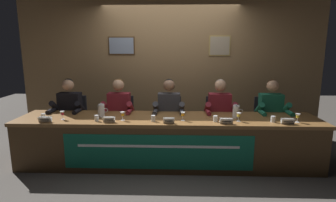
{
  "coord_description": "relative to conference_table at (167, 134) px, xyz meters",
  "views": [
    {
      "loc": [
        0.14,
        -3.92,
        1.76
      ],
      "look_at": [
        0.0,
        0.0,
        0.97
      ],
      "focal_mm": 29.05,
      "sensor_mm": 36.0,
      "label": 1
    }
  ],
  "objects": [
    {
      "name": "nameplate_far_left",
      "position": [
        -1.7,
        -0.2,
        0.25
      ],
      "size": [
        0.18,
        0.06,
        0.08
      ],
      "color": "white",
      "rests_on": "conference_table"
    },
    {
      "name": "water_cup_right",
      "position": [
        0.68,
        -0.08,
        0.25
      ],
      "size": [
        0.06,
        0.06,
        0.08
      ],
      "color": "silver",
      "rests_on": "conference_table"
    },
    {
      "name": "water_cup_center",
      "position": [
        -0.2,
        -0.1,
        0.25
      ],
      "size": [
        0.06,
        0.06,
        0.08
      ],
      "color": "silver",
      "rests_on": "conference_table"
    },
    {
      "name": "juice_glass_center",
      "position": [
        0.22,
        -0.04,
        0.3
      ],
      "size": [
        0.06,
        0.06,
        0.12
      ],
      "color": "white",
      "rests_on": "conference_table"
    },
    {
      "name": "juice_glass_far_left",
      "position": [
        -1.52,
        -0.05,
        0.3
      ],
      "size": [
        0.06,
        0.06,
        0.12
      ],
      "color": "white",
      "rests_on": "conference_table"
    },
    {
      "name": "water_pitcher_left_side",
      "position": [
        -1.0,
        0.14,
        0.31
      ],
      "size": [
        0.15,
        0.1,
        0.21
      ],
      "color": "silver",
      "rests_on": "conference_table"
    },
    {
      "name": "chair_left",
      "position": [
        -0.83,
        0.72,
        -0.06
      ],
      "size": [
        0.44,
        0.44,
        0.92
      ],
      "color": "black",
      "rests_on": "ground_plane"
    },
    {
      "name": "panelist_far_left",
      "position": [
        -1.66,
        0.52,
        0.21
      ],
      "size": [
        0.51,
        0.48,
        1.24
      ],
      "color": "black",
      "rests_on": "ground_plane"
    },
    {
      "name": "wall_back_panelled",
      "position": [
        0.0,
        1.4,
        0.79
      ],
      "size": [
        5.67,
        0.14,
        2.6
      ],
      "color": "#937047",
      "rests_on": "ground_plane"
    },
    {
      "name": "nameplate_left",
      "position": [
        -0.81,
        -0.17,
        0.25
      ],
      "size": [
        0.17,
        0.06,
        0.08
      ],
      "color": "white",
      "rests_on": "conference_table"
    },
    {
      "name": "juice_glass_left",
      "position": [
        -0.64,
        -0.06,
        0.3
      ],
      "size": [
        0.06,
        0.06,
        0.12
      ],
      "color": "white",
      "rests_on": "conference_table"
    },
    {
      "name": "ground_plane",
      "position": [
        0.0,
        0.12,
        -0.51
      ],
      "size": [
        12.0,
        12.0,
        0.0
      ],
      "primitive_type": "plane",
      "color": "#4C4742"
    },
    {
      "name": "conference_table",
      "position": [
        0.0,
        0.0,
        0.0
      ],
      "size": [
        4.47,
        0.83,
        0.72
      ],
      "color": "brown",
      "rests_on": "ground_plane"
    },
    {
      "name": "water_cup_far_left",
      "position": [
        -1.8,
        -0.05,
        0.25
      ],
      "size": [
        0.06,
        0.06,
        0.08
      ],
      "color": "silver",
      "rests_on": "conference_table"
    },
    {
      "name": "water_pitcher_right_side",
      "position": [
        1.01,
        0.14,
        0.31
      ],
      "size": [
        0.15,
        0.1,
        0.21
      ],
      "color": "silver",
      "rests_on": "conference_table"
    },
    {
      "name": "chair_far_left",
      "position": [
        -1.66,
        0.72,
        -0.06
      ],
      "size": [
        0.44,
        0.44,
        0.92
      ],
      "color": "black",
      "rests_on": "ground_plane"
    },
    {
      "name": "water_cup_far_right",
      "position": [
        1.48,
        -0.08,
        0.25
      ],
      "size": [
        0.06,
        0.06,
        0.08
      ],
      "color": "silver",
      "rests_on": "conference_table"
    },
    {
      "name": "nameplate_far_right",
      "position": [
        1.65,
        -0.17,
        0.25
      ],
      "size": [
        0.18,
        0.06,
        0.08
      ],
      "color": "white",
      "rests_on": "conference_table"
    },
    {
      "name": "juice_glass_right",
      "position": [
        1.01,
        -0.05,
        0.3
      ],
      "size": [
        0.06,
        0.06,
        0.12
      ],
      "color": "white",
      "rests_on": "conference_table"
    },
    {
      "name": "juice_glass_far_right",
      "position": [
        1.82,
        -0.08,
        0.3
      ],
      "size": [
        0.06,
        0.06,
        0.12
      ],
      "color": "white",
      "rests_on": "conference_table"
    },
    {
      "name": "chair_right",
      "position": [
        0.84,
        0.72,
        -0.06
      ],
      "size": [
        0.44,
        0.44,
        0.92
      ],
      "color": "black",
      "rests_on": "ground_plane"
    },
    {
      "name": "water_cup_left",
      "position": [
        -1.0,
        -0.11,
        0.25
      ],
      "size": [
        0.06,
        0.06,
        0.08
      ],
      "color": "silver",
      "rests_on": "conference_table"
    },
    {
      "name": "panelist_center",
      "position": [
        0.0,
        0.52,
        0.21
      ],
      "size": [
        0.51,
        0.48,
        1.24
      ],
      "color": "black",
      "rests_on": "ground_plane"
    },
    {
      "name": "panelist_far_right",
      "position": [
        1.67,
        0.52,
        0.21
      ],
      "size": [
        0.51,
        0.48,
        1.24
      ],
      "color": "black",
      "rests_on": "ground_plane"
    },
    {
      "name": "chair_center",
      "position": [
        0.0,
        0.72,
        -0.06
      ],
      "size": [
        0.44,
        0.44,
        0.92
      ],
      "color": "black",
      "rests_on": "ground_plane"
    },
    {
      "name": "chair_far_right",
      "position": [
        1.67,
        0.72,
        -0.06
      ],
      "size": [
        0.44,
        0.44,
        0.92
      ],
      "color": "black",
      "rests_on": "ground_plane"
    },
    {
      "name": "nameplate_right",
      "position": [
        0.81,
        -0.19,
        0.25
      ],
      "size": [
        0.17,
        0.06,
        0.08
      ],
      "color": "white",
      "rests_on": "conference_table"
    },
    {
      "name": "nameplate_center",
      "position": [
        0.03,
        -0.2,
        0.25
      ],
      "size": [
        0.15,
        0.06,
        0.08
      ],
      "color": "white",
      "rests_on": "conference_table"
    },
    {
      "name": "panelist_right",
      "position": [
        0.84,
        0.52,
        0.21
      ],
      "size": [
        0.51,
        0.48,
        1.24
      ],
      "color": "black",
      "rests_on": "ground_plane"
    },
    {
      "name": "panelist_left",
      "position": [
        -0.83,
        0.52,
        0.21
      ],
      "size": [
        0.51,
        0.48,
        1.24
      ],
      "color": "black",
      "rests_on": "ground_plane"
    }
  ]
}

